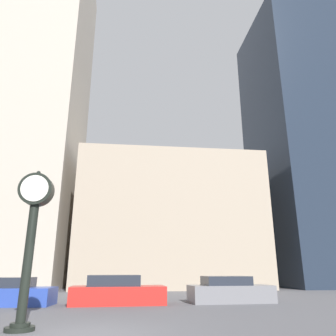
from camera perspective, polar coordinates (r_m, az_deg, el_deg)
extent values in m
plane|color=#515156|center=(9.99, -14.08, -26.39)|extent=(200.00, 200.00, 0.00)
cube|color=#ADA393|center=(40.43, -25.92, 10.32)|extent=(15.33, 12.00, 38.42)
cube|color=gray|center=(34.32, -0.02, -9.65)|extent=(17.34, 12.00, 12.45)
cube|color=#1E2838|center=(42.08, 23.12, 4.20)|extent=(11.27, 12.00, 32.14)
cylinder|color=black|center=(11.12, -24.44, -24.16)|extent=(0.83, 0.83, 0.12)
cylinder|color=black|center=(11.11, -24.37, -23.60)|extent=(0.55, 0.55, 0.10)
cylinder|color=black|center=(11.01, -23.23, -14.70)|extent=(0.28, 0.28, 3.36)
cylinder|color=black|center=(11.27, -21.92, -3.56)|extent=(1.03, 0.46, 1.03)
cylinder|color=white|center=(11.05, -22.23, -3.26)|extent=(0.84, 0.02, 0.84)
cylinder|color=white|center=(11.50, -21.62, -3.84)|extent=(0.84, 0.02, 0.84)
sphere|color=black|center=(11.41, -21.60, -0.77)|extent=(0.12, 0.12, 0.12)
cube|color=#28429E|center=(18.70, -25.70, -19.52)|extent=(4.12, 2.10, 0.83)
cube|color=#232833|center=(18.74, -26.03, -17.46)|extent=(2.30, 1.77, 0.47)
cube|color=red|center=(17.72, -8.68, -21.06)|extent=(4.74, 2.11, 0.88)
cube|color=#232833|center=(17.68, -9.37, -18.76)|extent=(2.63, 1.79, 0.53)
cube|color=slate|center=(18.88, 10.83, -20.72)|extent=(4.44, 2.14, 0.87)
cube|color=#232833|center=(18.78, 10.05, -18.74)|extent=(2.47, 1.81, 0.46)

